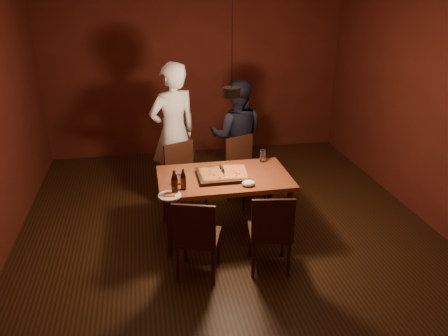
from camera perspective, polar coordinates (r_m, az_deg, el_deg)
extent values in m
plane|color=#37230F|center=(5.24, 0.88, -9.13)|extent=(6.00, 6.00, 0.00)
plane|color=maroon|center=(7.53, -3.73, 12.35)|extent=(5.00, 0.00, 5.00)
plane|color=maroon|center=(2.13, 18.47, -19.02)|extent=(5.00, 0.00, 5.00)
plane|color=maroon|center=(5.69, 26.66, 6.46)|extent=(0.00, 6.00, 6.00)
cube|color=brown|center=(5.00, 0.00, -1.32)|extent=(1.50, 0.90, 0.05)
cylinder|color=#38190F|center=(4.78, -7.15, -7.83)|extent=(0.06, 0.06, 0.70)
cylinder|color=#38190F|center=(5.01, 8.40, -6.34)|extent=(0.06, 0.06, 0.70)
cylinder|color=#38190F|center=(5.43, -7.72, -3.88)|extent=(0.06, 0.06, 0.70)
cylinder|color=#38190F|center=(5.63, 6.01, -2.74)|extent=(0.06, 0.06, 0.70)
cube|color=#38190F|center=(5.66, -4.89, -1.66)|extent=(0.55, 0.55, 0.04)
cube|color=#38190F|center=(5.72, -5.91, 1.19)|extent=(0.40, 0.20, 0.45)
cube|color=#38190F|center=(5.87, 3.03, -0.68)|extent=(0.55, 0.55, 0.04)
cube|color=#38190F|center=(5.92, 1.99, 2.06)|extent=(0.40, 0.19, 0.45)
cube|color=#38190F|center=(4.45, -3.41, -9.01)|extent=(0.53, 0.53, 0.04)
cube|color=#38190F|center=(4.16, -3.97, -7.58)|extent=(0.41, 0.16, 0.45)
cube|color=#38190F|center=(4.56, 5.96, -8.22)|extent=(0.48, 0.48, 0.04)
cube|color=#38190F|center=(4.28, 6.43, -6.79)|extent=(0.42, 0.09, 0.45)
cube|color=silver|center=(4.96, -0.24, -0.93)|extent=(0.59, 0.50, 0.05)
cube|color=maroon|center=(4.91, -1.62, -0.75)|extent=(0.26, 0.40, 0.02)
cube|color=gold|center=(4.97, 1.46, -0.47)|extent=(0.29, 0.43, 0.02)
cylinder|color=black|center=(4.57, -6.46, -2.40)|extent=(0.07, 0.07, 0.17)
cone|color=black|center=(4.52, -6.53, -0.89)|extent=(0.07, 0.07, 0.09)
cylinder|color=black|center=(4.66, -5.32, -1.96)|extent=(0.06, 0.06, 0.15)
cone|color=black|center=(4.62, -5.37, -0.66)|extent=(0.06, 0.06, 0.08)
cylinder|color=silver|center=(4.80, -5.92, -1.48)|extent=(0.07, 0.07, 0.11)
cylinder|color=silver|center=(5.39, 5.10, 1.60)|extent=(0.07, 0.07, 0.15)
cylinder|color=white|center=(4.55, -7.11, -3.61)|extent=(0.24, 0.24, 0.02)
cube|color=gold|center=(4.55, -7.12, -3.45)|extent=(0.11, 0.09, 0.01)
ellipsoid|color=white|center=(4.75, 3.22, -2.01)|extent=(0.15, 0.11, 0.06)
imported|color=white|center=(5.90, -6.59, 4.63)|extent=(0.81, 0.69, 1.88)
imported|color=black|center=(6.19, 1.68, 4.24)|extent=(0.90, 0.77, 1.59)
cylinder|color=black|center=(4.55, 1.02, 9.87)|extent=(0.18, 0.18, 0.10)
cylinder|color=black|center=(4.46, 1.07, 16.76)|extent=(0.01, 0.01, 1.00)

